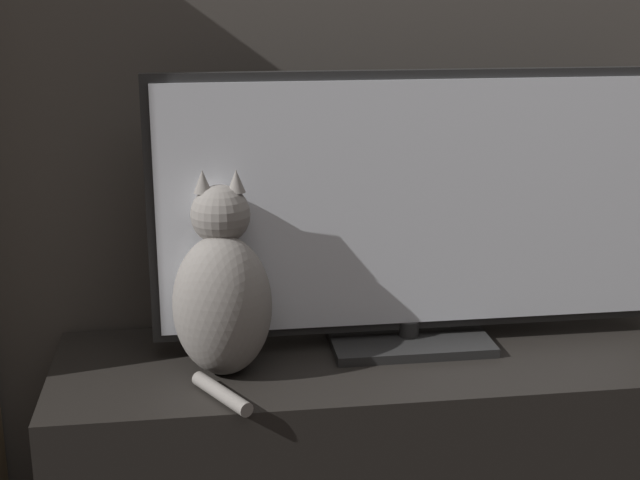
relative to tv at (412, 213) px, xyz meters
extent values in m
cube|color=black|center=(0.01, -0.06, -0.50)|extent=(1.52, 0.45, 0.42)
cube|color=black|center=(0.00, 0.00, -0.28)|extent=(0.34, 0.21, 0.02)
cylinder|color=black|center=(0.00, 0.00, -0.26)|extent=(0.04, 0.04, 0.03)
cube|color=black|center=(0.00, 0.00, 0.02)|extent=(1.09, 0.02, 0.55)
cube|color=white|center=(0.00, -0.01, 0.02)|extent=(1.05, 0.01, 0.52)
ellipsoid|color=gray|center=(-0.40, -0.09, -0.15)|extent=(0.21, 0.19, 0.29)
ellipsoid|color=black|center=(-0.40, -0.03, -0.16)|extent=(0.11, 0.07, 0.16)
sphere|color=gray|center=(-0.40, -0.06, 0.03)|extent=(0.13, 0.13, 0.12)
cone|color=gray|center=(-0.43, -0.06, 0.09)|extent=(0.04, 0.04, 0.04)
cone|color=gray|center=(-0.37, -0.06, 0.09)|extent=(0.04, 0.04, 0.04)
cylinder|color=gray|center=(-0.41, -0.22, -0.28)|extent=(0.11, 0.16, 0.03)
camera|label=1|loc=(-0.44, -1.75, 0.46)|focal=50.00mm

